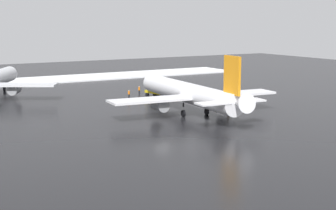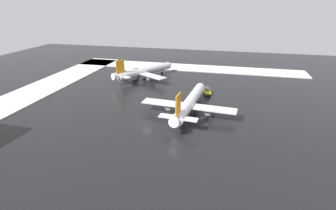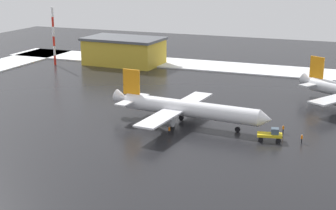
{
  "view_description": "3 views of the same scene",
  "coord_description": "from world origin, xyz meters",
  "px_view_note": "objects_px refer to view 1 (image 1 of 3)",
  "views": [
    {
      "loc": [
        60.29,
        -34.43,
        15.55
      ],
      "look_at": [
        -0.32,
        1.06,
        3.7
      ],
      "focal_mm": 55.0,
      "sensor_mm": 36.0,
      "label": 1
    },
    {
      "loc": [
        64.35,
        22.02,
        32.88
      ],
      "look_at": [
        -7.5,
        4.57,
        3.0
      ],
      "focal_mm": 28.0,
      "sensor_mm": 36.0,
      "label": 2
    },
    {
      "loc": [
        -43.88,
        105.97,
        32.12
      ],
      "look_at": [
        -5.51,
        9.3,
        3.28
      ],
      "focal_mm": 55.0,
      "sensor_mm": 36.0,
      "label": 3
    }
  ],
  "objects_px": {
    "ground_crew_by_nose_gear": "(129,94)",
    "ground_crew_near_tug": "(228,105)",
    "ground_crew_beside_wing": "(139,90)",
    "airplane_distant_tail": "(189,93)",
    "pushback_tug": "(155,91)"
  },
  "relations": [
    {
      "from": "ground_crew_beside_wing",
      "to": "ground_crew_near_tug",
      "type": "bearing_deg",
      "value": -10.62
    },
    {
      "from": "ground_crew_by_nose_gear",
      "to": "ground_crew_beside_wing",
      "type": "bearing_deg",
      "value": -71.2
    },
    {
      "from": "airplane_distant_tail",
      "to": "ground_crew_by_nose_gear",
      "type": "distance_m",
      "value": 19.75
    },
    {
      "from": "ground_crew_by_nose_gear",
      "to": "ground_crew_near_tug",
      "type": "xyz_separation_m",
      "value": [
        20.32,
        8.95,
        0.0
      ]
    },
    {
      "from": "airplane_distant_tail",
      "to": "ground_crew_beside_wing",
      "type": "relative_size",
      "value": 20.45
    },
    {
      "from": "airplane_distant_tail",
      "to": "pushback_tug",
      "type": "height_order",
      "value": "airplane_distant_tail"
    },
    {
      "from": "pushback_tug",
      "to": "ground_crew_beside_wing",
      "type": "relative_size",
      "value": 2.9
    },
    {
      "from": "airplane_distant_tail",
      "to": "ground_crew_by_nose_gear",
      "type": "relative_size",
      "value": 20.45
    },
    {
      "from": "pushback_tug",
      "to": "ground_crew_beside_wing",
      "type": "xyz_separation_m",
      "value": [
        -5.51,
        -0.8,
        -0.31
      ]
    },
    {
      "from": "ground_crew_by_nose_gear",
      "to": "ground_crew_near_tug",
      "type": "relative_size",
      "value": 1.0
    },
    {
      "from": "ground_crew_near_tug",
      "to": "pushback_tug",
      "type": "bearing_deg",
      "value": -108.73
    },
    {
      "from": "ground_crew_near_tug",
      "to": "ground_crew_beside_wing",
      "type": "bearing_deg",
      "value": -109.41
    },
    {
      "from": "airplane_distant_tail",
      "to": "ground_crew_beside_wing",
      "type": "height_order",
      "value": "airplane_distant_tail"
    },
    {
      "from": "airplane_distant_tail",
      "to": "ground_crew_by_nose_gear",
      "type": "xyz_separation_m",
      "value": [
        -19.54,
        -1.49,
        -2.46
      ]
    },
    {
      "from": "airplane_distant_tail",
      "to": "pushback_tug",
      "type": "distance_m",
      "value": 18.65
    }
  ]
}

